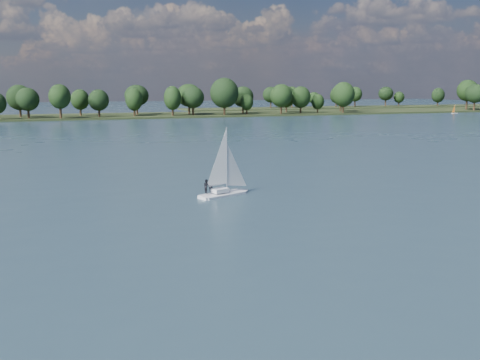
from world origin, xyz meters
TOP-DOWN VIEW (x-y plane):
  - ground at (0.00, 100.00)m, footprint 700.00×700.00m
  - far_shore at (0.00, 212.00)m, footprint 660.00×40.00m
  - far_shore_back at (160.00, 260.00)m, footprint 220.00×30.00m
  - sailboat at (-1.84, 37.50)m, footprint 6.68×4.08m
  - dinghy_orange at (164.59, 185.70)m, footprint 2.99×1.32m
  - treeline at (-4.23, 207.97)m, footprint 562.72×74.10m

SIDE VIEW (x-z plane):
  - ground at x=0.00m, z-range 0.00..0.00m
  - far_shore at x=0.00m, z-range -0.75..0.75m
  - far_shore_back at x=160.00m, z-range -0.70..0.70m
  - dinghy_orange at x=164.59m, z-range -1.23..3.44m
  - sailboat at x=-1.84m, z-range -1.88..6.64m
  - treeline at x=-4.23m, z-range -1.13..17.36m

